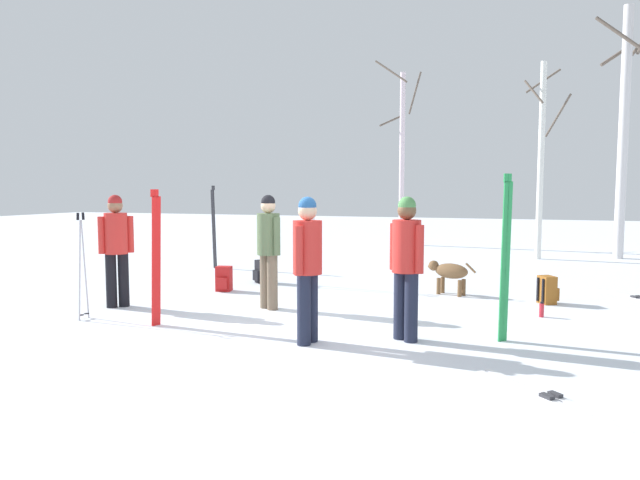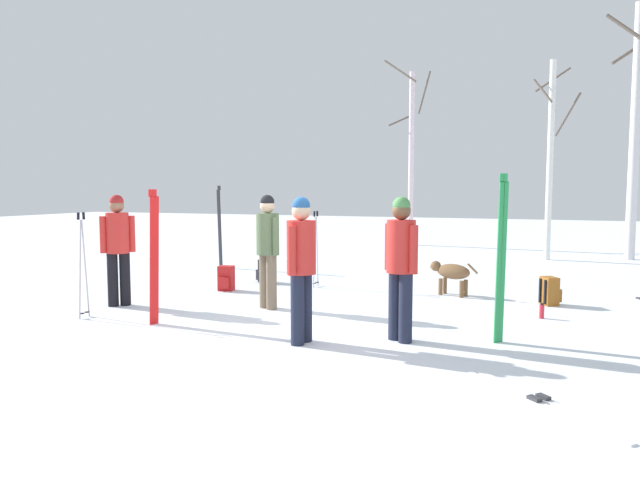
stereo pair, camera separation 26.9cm
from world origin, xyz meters
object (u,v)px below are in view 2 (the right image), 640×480
(person_1, at_px, (118,243))
(ski_pair_lying_1, at_px, (543,402))
(person_2, at_px, (268,244))
(person_3, at_px, (401,259))
(person_0, at_px, (301,260))
(ski_pair_planted_0, at_px, (154,258))
(ski_pair_planted_1, at_px, (220,227))
(ski_poles_0, at_px, (316,246))
(backpack_2, at_px, (550,291))
(birch_tree_1, at_px, (550,157))
(ski_poles_1, at_px, (83,262))
(backpack_1, at_px, (226,279))
(birch_tree_0, at_px, (411,154))
(dog, at_px, (451,273))
(water_bottle_0, at_px, (542,311))
(birch_tree_2, at_px, (636,122))
(backpack_0, at_px, (265,272))
(ski_pair_planted_2, at_px, (501,259))

(person_1, height_order, ski_pair_lying_1, person_1)
(person_2, xyz_separation_m, person_3, (2.30, -1.14, 0.00))
(person_0, relative_size, ski_pair_planted_0, 0.95)
(ski_pair_planted_1, bearing_deg, ski_pair_lying_1, -42.80)
(ski_poles_0, distance_m, backpack_2, 4.07)
(birch_tree_1, bearing_deg, ski_poles_1, -122.56)
(person_1, height_order, ski_poles_0, person_1)
(ski_poles_0, bearing_deg, backpack_1, -144.45)
(person_1, xyz_separation_m, birch_tree_0, (2.09, 11.35, 1.93))
(dog, bearing_deg, ski_pair_planted_0, -133.54)
(ski_pair_planted_0, relative_size, ski_pair_planted_1, 0.96)
(ski_poles_0, bearing_deg, water_bottle_0, -18.96)
(dog, height_order, ski_pair_planted_1, ski_pair_planted_1)
(ski_pair_planted_1, height_order, birch_tree_0, birch_tree_0)
(ski_poles_0, bearing_deg, person_2, -88.75)
(backpack_2, relative_size, birch_tree_2, 0.06)
(ski_poles_0, bearing_deg, backpack_0, 175.83)
(ski_pair_lying_1, bearing_deg, ski_poles_1, 168.80)
(ski_pair_planted_2, xyz_separation_m, backpack_0, (-4.53, 2.96, -0.77))
(ski_poles_0, bearing_deg, ski_pair_lying_1, -50.57)
(person_2, distance_m, ski_pair_lying_1, 4.83)
(dog, distance_m, birch_tree_0, 9.33)
(ski_pair_lying_1, relative_size, backpack_2, 3.15)
(person_2, relative_size, ski_poles_1, 1.16)
(water_bottle_0, bearing_deg, ski_poles_1, -159.43)
(backpack_0, height_order, backpack_2, same)
(person_0, bearing_deg, ski_pair_planted_2, 21.77)
(ski_poles_0, bearing_deg, person_0, -71.03)
(person_1, distance_m, person_2, 2.33)
(ski_pair_planted_1, bearing_deg, person_0, -51.44)
(ski_pair_planted_0, bearing_deg, backpack_2, 33.43)
(ski_pair_planted_1, bearing_deg, birch_tree_0, 67.43)
(person_0, height_order, backpack_0, person_0)
(ski_pair_lying_1, height_order, birch_tree_0, birch_tree_0)
(ski_pair_planted_1, bearing_deg, birch_tree_2, 29.52)
(water_bottle_0, bearing_deg, ski_pair_lying_1, -89.64)
(backpack_1, bearing_deg, backpack_0, 76.01)
(person_0, relative_size, person_2, 1.00)
(person_3, xyz_separation_m, ski_pair_planted_1, (-5.35, 4.88, -0.05))
(dog, bearing_deg, birch_tree_2, 62.28)
(ski_pair_planted_0, relative_size, backpack_1, 4.09)
(person_3, height_order, ski_poles_1, person_3)
(ski_pair_planted_0, relative_size, birch_tree_2, 0.26)
(person_1, distance_m, birch_tree_0, 11.70)
(person_1, bearing_deg, ski_poles_1, -82.51)
(ski_pair_lying_1, relative_size, birch_tree_0, 0.24)
(dog, height_order, backpack_1, dog)
(ski_pair_lying_1, height_order, backpack_0, backpack_0)
(birch_tree_0, bearing_deg, backpack_2, -65.10)
(person_0, distance_m, ski_pair_planted_2, 2.33)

